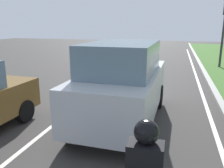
{
  "coord_description": "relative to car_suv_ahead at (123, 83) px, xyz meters",
  "views": [
    {
      "loc": [
        2.49,
        2.41,
        2.73
      ],
      "look_at": [
        0.89,
        8.12,
        1.2
      ],
      "focal_mm": 37.08,
      "sensor_mm": 36.0,
      "label": 1
    }
  ],
  "objects": [
    {
      "name": "lane_line_right_edge",
      "position": [
        2.49,
        5.52,
        -1.16
      ],
      "size": [
        0.12,
        32.0,
        0.01
      ],
      "primitive_type": "cube",
      "color": "silver",
      "rests_on": "ground"
    },
    {
      "name": "rider_person",
      "position": [
        1.13,
        -3.75,
        0.02
      ],
      "size": [
        0.5,
        0.4,
        1.16
      ],
      "rotation": [
        0.0,
        0.0,
        0.01
      ],
      "color": "black",
      "rests_on": "ground"
    },
    {
      "name": "lane_line_center",
      "position": [
        -1.81,
        5.52,
        -1.16
      ],
      "size": [
        0.12,
        32.0,
        0.01
      ],
      "primitive_type": "cube",
      "color": "silver",
      "rests_on": "ground"
    },
    {
      "name": "curb_right",
      "position": [
        2.99,
        5.52,
        -1.11
      ],
      "size": [
        0.24,
        48.0,
        0.12
      ],
      "primitive_type": "cube",
      "color": "#9E9B93",
      "rests_on": "ground"
    },
    {
      "name": "ground_plane",
      "position": [
        -1.11,
        5.52,
        -1.17
      ],
      "size": [
        60.0,
        60.0,
        0.0
      ],
      "primitive_type": "plane",
      "color": "#383533"
    },
    {
      "name": "car_suv_ahead",
      "position": [
        0.0,
        0.0,
        0.0
      ],
      "size": [
        2.04,
        4.53,
        2.28
      ],
      "rotation": [
        0.0,
        0.0,
        -0.02
      ],
      "color": "#B7BABF",
      "rests_on": "ground"
    }
  ]
}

